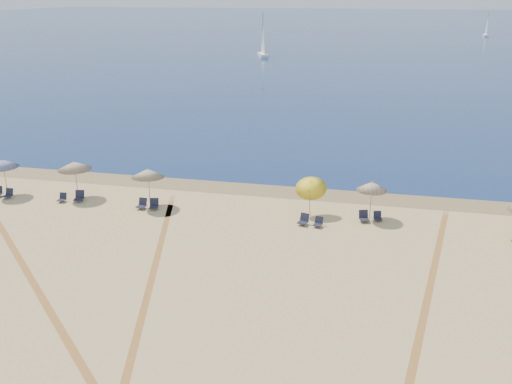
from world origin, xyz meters
TOP-DOWN VIEW (x-y plane):
  - ocean at (0.00, 225.00)m, footprint 500.00×500.00m
  - wet_sand at (0.00, 24.00)m, footprint 500.00×500.00m
  - umbrella_0 at (-17.79, 19.21)m, footprint 2.09×2.09m
  - umbrella_1 at (-12.67, 19.80)m, footprint 2.27×2.27m
  - umbrella_2 at (-7.15, 19.36)m, footprint 2.17×2.20m
  - umbrella_3 at (3.55, 20.03)m, footprint 1.99×2.15m
  - umbrella_4 at (7.32, 20.26)m, footprint 1.91×1.92m
  - chair_1 at (-17.37, 18.72)m, footprint 0.54×0.63m
  - chair_2 at (-13.30, 18.83)m, footprint 0.51×0.59m
  - chair_3 at (-12.21, 19.16)m, footprint 0.73×0.81m
  - chair_4 at (-7.48, 18.83)m, footprint 0.62×0.70m
  - chair_5 at (-6.67, 18.92)m, footprint 0.71×0.78m
  - chair_6 at (3.34, 18.44)m, footprint 0.73×0.79m
  - chair_7 at (4.26, 18.32)m, footprint 0.61×0.68m
  - chair_8 at (6.96, 19.69)m, footprint 0.73×0.79m
  - chair_9 at (7.81, 19.99)m, footprint 0.59×0.66m
  - sailboat_0 at (41.24, 172.45)m, footprint 1.59×5.04m
  - sailboat_1 at (-16.34, 104.99)m, footprint 3.56×6.26m
  - tire_tracks at (-1.62, 9.17)m, footprint 58.20×41.98m

SIDE VIEW (x-z plane):
  - tire_tracks at x=-1.62m, z-range 0.00..0.00m
  - wet_sand at x=0.00m, z-range 0.00..0.00m
  - ocean at x=0.00m, z-range 0.01..0.01m
  - chair_9 at x=7.81m, z-range -0.04..0.55m
  - chair_2 at x=-13.30m, z-range -0.04..0.56m
  - chair_7 at x=4.26m, z-range -0.04..0.57m
  - chair_1 at x=-17.37m, z-range -0.04..0.61m
  - chair_4 at x=-7.48m, z-range -0.04..0.64m
  - chair_6 at x=3.34m, z-range -0.04..0.64m
  - chair_8 at x=6.96m, z-range -0.04..0.65m
  - chair_5 at x=-6.67m, z-range -0.04..0.65m
  - chair_3 at x=-12.21m, z-range -0.04..0.69m
  - umbrella_3 at x=3.55m, z-range 0.64..3.39m
  - umbrella_4 at x=7.32m, z-range 0.91..3.41m
  - sailboat_0 at x=41.24m, z-range -1.46..5.94m
  - umbrella_2 at x=-7.15m, z-range 0.98..3.63m
  - umbrella_1 at x=-12.67m, z-range 0.99..3.65m
  - umbrella_0 at x=-17.79m, z-range 0.99..3.65m
  - sailboat_1 at x=-16.34m, z-range -1.79..7.29m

